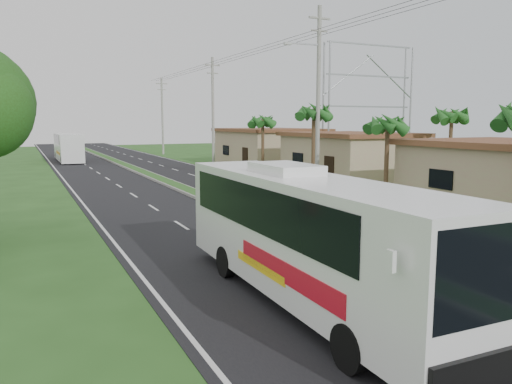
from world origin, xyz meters
name	(u,v)px	position (x,y,z in m)	size (l,w,h in m)	color
ground	(401,280)	(0.00, 0.00, 0.00)	(180.00, 180.00, 0.00)	#274E1C
road_asphalt	(188,192)	(0.00, 20.00, 0.01)	(14.00, 160.00, 0.02)	black
median_strip	(188,190)	(0.00, 20.00, 0.10)	(1.20, 160.00, 0.18)	gray
lane_edge_left	(79,199)	(-6.70, 20.00, 0.00)	(0.12, 160.00, 0.01)	silver
lane_edge_right	(280,186)	(6.70, 20.00, 0.00)	(0.12, 160.00, 0.01)	silver
shop_mid	(349,155)	(14.00, 22.00, 1.86)	(7.60, 10.60, 3.67)	tan
shop_far	(269,147)	(14.00, 36.00, 1.93)	(8.60, 11.60, 3.82)	tan
palm_verge_b	(388,124)	(9.40, 12.00, 4.36)	(2.40, 2.40, 5.05)	#473321
palm_verge_c	(314,113)	(8.80, 19.00, 5.12)	(2.40, 2.40, 5.85)	#473321
palm_verge_d	(263,121)	(9.30, 28.00, 4.55)	(2.40, 2.40, 5.25)	#473321
palm_behind_shop	(452,116)	(17.50, 15.00, 4.93)	(2.40, 2.40, 5.65)	#473321
utility_pole_b	(318,95)	(8.47, 18.00, 6.26)	(3.20, 0.28, 12.00)	gray
utility_pole_c	(213,110)	(8.50, 38.00, 5.67)	(1.60, 0.28, 11.00)	gray
utility_pole_d	(162,115)	(8.50, 58.00, 5.42)	(1.60, 0.28, 10.50)	gray
billboard_lattice	(369,98)	(22.00, 30.00, 6.82)	(10.18, 1.18, 12.07)	gray
coach_bus_main	(304,229)	(-3.49, -0.38, 1.88)	(2.38, 10.61, 3.42)	white
coach_bus_far	(68,146)	(-4.64, 50.18, 1.80)	(2.42, 10.88, 3.17)	white
motorcyclist	(374,236)	(0.73, 2.15, 0.76)	(1.96, 0.61, 2.15)	black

